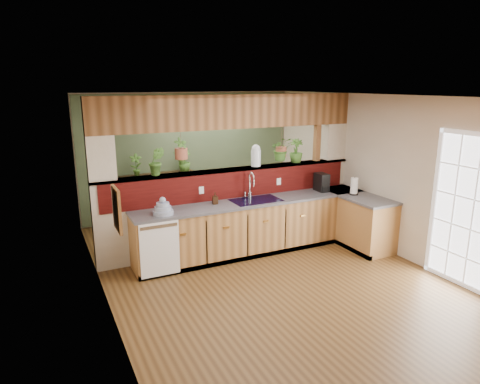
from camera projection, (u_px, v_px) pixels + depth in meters
name	position (u px, v px, depth m)	size (l,w,h in m)	color
ground	(271.00, 276.00, 6.32)	(4.60, 7.00, 0.01)	#4F3418
ceiling	(275.00, 97.00, 5.68)	(4.60, 7.00, 0.01)	brown
wall_back	(190.00, 155.00, 9.05)	(4.60, 0.02, 2.60)	beige
wall_left	(104.00, 212.00, 5.03)	(0.02, 7.00, 2.60)	beige
wall_right	(395.00, 176.00, 6.97)	(0.02, 7.00, 2.60)	beige
pass_through_partition	(234.00, 180.00, 7.21)	(4.60, 0.21, 2.60)	beige
pass_through_ledge	(233.00, 170.00, 7.16)	(4.60, 0.21, 0.04)	brown
header_beam	(232.00, 112.00, 6.92)	(4.60, 0.15, 0.55)	brown
sage_backwall	(190.00, 155.00, 9.03)	(4.55, 0.02, 2.55)	#4D6243
countertop	(289.00, 223.00, 7.32)	(4.14, 1.52, 0.90)	olive
dishwasher	(160.00, 249.00, 6.16)	(0.58, 0.03, 0.82)	white
navy_sink	(256.00, 205.00, 7.07)	(0.82, 0.50, 0.18)	black
french_door	(463.00, 212.00, 5.88)	(0.06, 1.02, 2.16)	white
framed_print	(117.00, 209.00, 4.28)	(0.04, 0.35, 0.45)	olive
faucet	(251.00, 184.00, 7.12)	(0.20, 0.20, 0.45)	#B7B7B2
dish_stack	(163.00, 209.00, 6.27)	(0.31, 0.31, 0.27)	#8995B1
soap_dispenser	(215.00, 198.00, 6.81)	(0.08, 0.09, 0.19)	#3B2515
coffee_maker	(322.00, 183.00, 7.61)	(0.17, 0.29, 0.32)	black
paper_towel	(354.00, 186.00, 7.38)	(0.15, 0.15, 0.32)	black
glass_jar	(256.00, 155.00, 7.29)	(0.17, 0.17, 0.37)	silver
ledge_plant_left	(157.00, 161.00, 6.56)	(0.24, 0.20, 0.44)	#386322
ledge_plant_right	(296.00, 151.00, 7.63)	(0.24, 0.24, 0.43)	#386322
hanging_plant_a	(181.00, 143.00, 6.66)	(0.26, 0.20, 0.55)	brown
hanging_plant_b	(281.00, 139.00, 7.44)	(0.44, 0.41, 0.53)	brown
shelving_console	(160.00, 198.00, 8.71)	(1.51, 0.40, 1.01)	black
shelf_plant_a	(136.00, 165.00, 8.34)	(0.23, 0.16, 0.44)	#386322
shelf_plant_b	(184.00, 161.00, 8.76)	(0.26, 0.26, 0.46)	#386322
floor_plant	(259.00, 207.00, 8.52)	(0.67, 0.58, 0.75)	#386322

